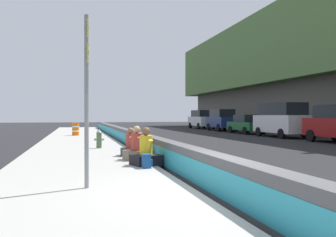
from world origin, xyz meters
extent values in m
plane|color=#232326|center=(0.00, 0.00, 0.00)|extent=(160.00, 160.00, 0.00)
cube|color=#A8A59E|center=(0.00, 2.65, 0.07)|extent=(80.00, 4.40, 0.14)
cube|color=#545456|center=(0.00, 0.00, 0.42)|extent=(76.00, 0.44, 0.85)
cube|color=teal|center=(0.00, 0.23, 0.38)|extent=(74.48, 0.01, 0.54)
cylinder|color=gray|center=(1.08, 2.60, 1.94)|extent=(0.09, 0.09, 3.60)
cube|color=yellow|center=(1.08, 2.58, 3.44)|extent=(0.44, 0.02, 0.36)
cube|color=black|center=(1.08, 2.56, 3.44)|extent=(0.30, 0.01, 0.10)
cube|color=yellow|center=(1.08, 2.58, 2.94)|extent=(0.44, 0.02, 0.36)
cube|color=black|center=(1.08, 2.56, 2.94)|extent=(0.30, 0.01, 0.10)
cylinder|color=#47663D|center=(10.18, 1.79, 0.50)|extent=(0.24, 0.24, 0.72)
cone|color=gray|center=(10.18, 1.79, 0.94)|extent=(0.26, 0.26, 0.16)
cylinder|color=gray|center=(10.18, 1.62, 0.54)|extent=(0.10, 0.12, 0.10)
cylinder|color=gray|center=(10.18, 1.96, 0.54)|extent=(0.10, 0.12, 0.10)
cube|color=black|center=(4.16, 0.75, 0.29)|extent=(0.91, 0.99, 0.31)
cylinder|color=gold|center=(4.16, 0.75, 0.74)|extent=(0.40, 0.40, 0.58)
sphere|color=brown|center=(4.16, 0.75, 1.16)|extent=(0.26, 0.26, 0.26)
cylinder|color=gold|center=(4.37, 0.81, 0.68)|extent=(0.33, 0.22, 0.51)
cylinder|color=gold|center=(3.95, 0.69, 0.68)|extent=(0.33, 0.22, 0.51)
cube|color=#706651|center=(5.55, 0.81, 0.29)|extent=(0.80, 0.91, 0.31)
cylinder|color=#AD3D33|center=(5.55, 0.81, 0.74)|extent=(0.40, 0.40, 0.59)
sphere|color=tan|center=(5.55, 0.81, 1.16)|extent=(0.26, 0.26, 0.26)
cylinder|color=#AD3D33|center=(5.77, 0.83, 0.68)|extent=(0.31, 0.17, 0.51)
cylinder|color=#AD3D33|center=(5.33, 0.78, 0.68)|extent=(0.31, 0.17, 0.51)
cube|color=#424247|center=(6.80, 0.83, 0.28)|extent=(0.73, 0.83, 0.28)
cylinder|color=#AD3D33|center=(6.80, 0.83, 0.69)|extent=(0.36, 0.36, 0.53)
sphere|color=#8E6647|center=(6.80, 0.83, 1.07)|extent=(0.24, 0.24, 0.24)
cylinder|color=#AD3D33|center=(7.00, 0.81, 0.64)|extent=(0.29, 0.16, 0.47)
cylinder|color=#AD3D33|center=(6.61, 0.86, 0.64)|extent=(0.29, 0.16, 0.47)
cube|color=navy|center=(3.55, 0.86, 0.34)|extent=(0.32, 0.22, 0.40)
cube|color=navy|center=(3.55, 0.72, 0.28)|extent=(0.22, 0.06, 0.20)
cylinder|color=orange|center=(21.19, 2.85, 0.61)|extent=(0.52, 0.52, 0.95)
cylinder|color=white|center=(21.19, 2.85, 0.80)|extent=(0.54, 0.54, 0.10)
cylinder|color=white|center=(21.19, 2.85, 0.47)|extent=(0.54, 0.54, 0.10)
cylinder|color=black|center=(12.88, -11.43, 0.38)|extent=(0.76, 0.23, 0.76)
cylinder|color=black|center=(12.86, -13.27, 0.38)|extent=(0.76, 0.23, 0.76)
cube|color=silver|center=(17.36, -12.11, 1.01)|extent=(5.12, 2.00, 1.30)
cube|color=black|center=(17.26, -12.10, 2.11)|extent=(4.11, 1.80, 0.90)
cylinder|color=black|center=(19.00, -11.18, 0.36)|extent=(0.72, 0.23, 0.72)
cylinder|color=black|center=(18.99, -13.06, 0.36)|extent=(0.72, 0.23, 0.72)
cylinder|color=black|center=(15.74, -11.15, 0.36)|extent=(0.72, 0.23, 0.72)
cylinder|color=black|center=(15.72, -13.03, 0.36)|extent=(0.72, 0.23, 0.72)
cube|color=#145128|center=(22.89, -12.06, 0.69)|extent=(4.53, 1.87, 0.72)
cube|color=black|center=(22.79, -12.07, 1.38)|extent=(2.23, 1.66, 0.66)
cylinder|color=black|center=(24.32, -11.18, 0.33)|extent=(0.66, 0.23, 0.66)
cylinder|color=black|center=(24.35, -12.90, 0.33)|extent=(0.66, 0.23, 0.66)
cylinder|color=black|center=(21.44, -11.22, 0.33)|extent=(0.66, 0.23, 0.66)
cylinder|color=black|center=(21.47, -12.95, 0.33)|extent=(0.66, 0.23, 0.66)
cube|color=navy|center=(28.75, -12.15, 0.93)|extent=(4.86, 2.08, 1.10)
cube|color=black|center=(28.65, -12.15, 1.88)|extent=(3.16, 1.83, 0.80)
cylinder|color=black|center=(30.31, -11.28, 0.38)|extent=(0.77, 0.24, 0.76)
cylinder|color=black|center=(30.25, -13.12, 0.38)|extent=(0.77, 0.24, 0.76)
cylinder|color=black|center=(27.24, -11.18, 0.38)|extent=(0.77, 0.24, 0.76)
cylinder|color=black|center=(27.18, -13.02, 0.38)|extent=(0.77, 0.24, 0.76)
cube|color=silver|center=(34.98, -12.13, 0.93)|extent=(4.84, 2.01, 1.10)
cube|color=black|center=(34.88, -12.13, 1.88)|extent=(3.13, 1.79, 0.80)
cylinder|color=black|center=(36.49, -11.18, 0.38)|extent=(0.76, 0.23, 0.76)
cylinder|color=black|center=(36.53, -13.02, 0.38)|extent=(0.76, 0.23, 0.76)
cylinder|color=black|center=(33.42, -11.24, 0.38)|extent=(0.76, 0.23, 0.76)
cylinder|color=black|center=(33.46, -13.08, 0.38)|extent=(0.76, 0.23, 0.76)
camera|label=1|loc=(-6.53, 2.81, 1.65)|focal=38.22mm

